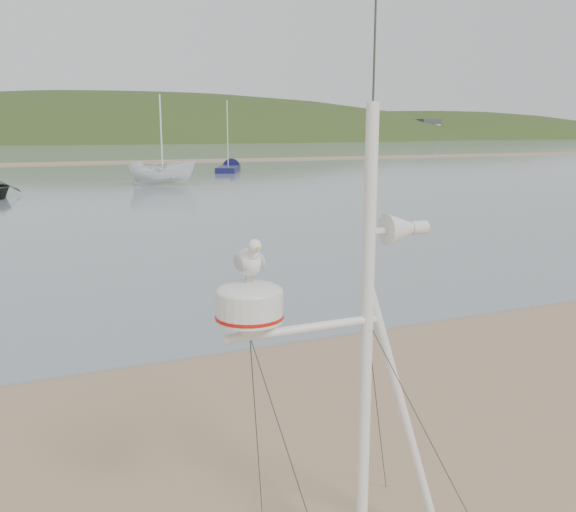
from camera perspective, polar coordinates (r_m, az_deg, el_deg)
name	(u,v)px	position (r m, az deg, el deg)	size (l,w,h in m)	color
ground	(175,499)	(7.23, -10.51, -21.48)	(560.00, 560.00, 0.00)	#8D6F51
water	(27,149)	(138.00, -23.23, 9.18)	(560.00, 256.00, 0.04)	slate
sandbar	(34,164)	(76.04, -22.70, 7.94)	(560.00, 7.00, 0.07)	#8D6F51
hill_ridge	(82,194)	(242.90, -18.75, 5.54)	(620.00, 180.00, 80.00)	#253515
far_cottages	(34,129)	(201.98, -22.66, 10.88)	(294.40, 6.30, 8.00)	white
mast_rig	(360,452)	(5.54, 6.78, -17.75)	(2.24, 2.39, 5.05)	white
boat_white	(162,151)	(44.36, -11.72, 9.57)	(1.80, 1.85, 4.80)	white
sailboat_blue_far	(231,168)	(60.25, -5.39, 8.23)	(4.64, 7.31, 7.19)	#121340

